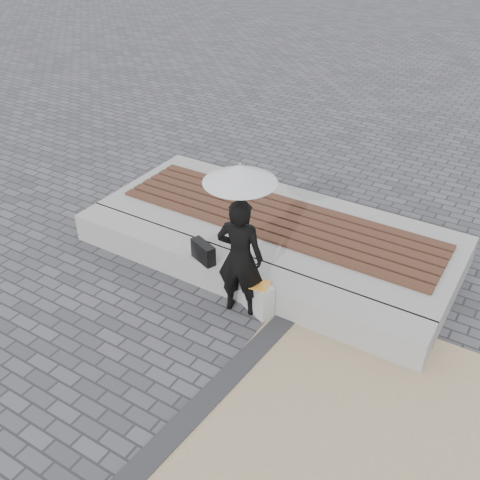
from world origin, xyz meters
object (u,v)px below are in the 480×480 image
at_px(woman, 240,258).
at_px(seating_ledge, 232,275).
at_px(parasol, 240,174).
at_px(handbag, 203,252).
at_px(canvas_tote, 258,297).

bearing_deg(woman, seating_ledge, -58.24).
height_order(woman, parasol, parasol).
relative_size(parasol, handbag, 2.78).
bearing_deg(seating_ledge, canvas_tote, -24.62).
distance_m(seating_ledge, handbag, 0.49).
height_order(seating_ledge, canvas_tote, canvas_tote).
relative_size(woman, parasol, 1.49).
bearing_deg(canvas_tote, woman, -137.19).
bearing_deg(canvas_tote, parasol, -137.19).
bearing_deg(parasol, woman, -90.00).
bearing_deg(handbag, woman, 8.00).
distance_m(seating_ledge, canvas_tote, 0.57).
xyz_separation_m(seating_ledge, handbag, (-0.32, -0.17, 0.33)).
xyz_separation_m(handbag, canvas_tote, (0.83, -0.07, -0.31)).
xyz_separation_m(seating_ledge, parasol, (0.31, -0.31, 1.63)).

